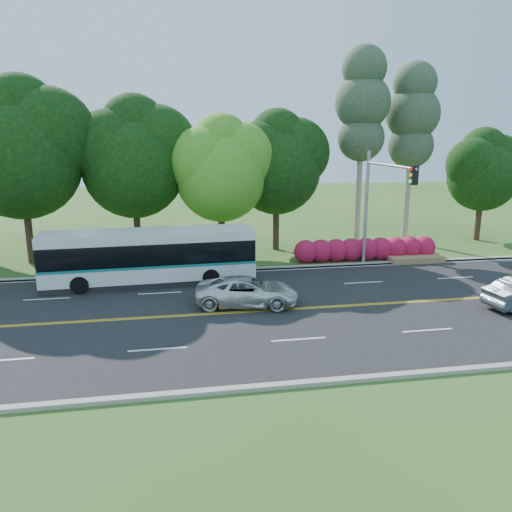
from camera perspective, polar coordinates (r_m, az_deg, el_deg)
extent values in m
plane|color=#31541C|center=(23.38, 3.91, -6.12)|extent=(120.00, 120.00, 0.00)
cube|color=black|center=(23.38, 3.91, -6.09)|extent=(60.00, 14.00, 0.02)
cube|color=#9A968B|center=(30.04, 0.68, -1.45)|extent=(60.00, 0.30, 0.15)
cube|color=#9A968B|center=(17.07, 9.77, -13.83)|extent=(60.00, 0.30, 0.15)
cube|color=#31541C|center=(31.80, 0.07, -0.64)|extent=(60.00, 4.00, 0.10)
cube|color=gold|center=(23.30, 3.95, -6.13)|extent=(57.00, 0.10, 0.00)
cube|color=gold|center=(23.45, 3.86, -6.00)|extent=(57.00, 0.10, 0.00)
cube|color=silver|center=(20.47, -27.03, -10.55)|extent=(2.20, 0.12, 0.00)
cube|color=silver|center=(19.53, -11.19, -10.40)|extent=(2.20, 0.12, 0.00)
cube|color=silver|center=(20.10, 4.90, -9.46)|extent=(2.20, 0.12, 0.00)
cube|color=silver|center=(22.08, 18.98, -8.02)|extent=(2.20, 0.12, 0.00)
cube|color=silver|center=(26.79, -22.79, -4.54)|extent=(2.20, 0.12, 0.00)
cube|color=silver|center=(26.08, -10.92, -4.18)|extent=(2.20, 0.12, 0.00)
cube|color=silver|center=(26.52, 1.06, -3.63)|extent=(2.20, 0.12, 0.00)
cube|color=silver|center=(28.04, 12.18, -2.97)|extent=(2.20, 0.12, 0.00)
cube|color=silver|center=(30.50, 21.82, -2.32)|extent=(2.20, 0.12, 0.00)
cube|color=silver|center=(29.77, 0.79, -1.69)|extent=(57.00, 0.12, 0.00)
cube|color=silver|center=(17.34, 9.42, -13.54)|extent=(57.00, 0.12, 0.00)
cylinder|color=black|center=(34.02, -24.50, 2.39)|extent=(0.44, 0.44, 3.96)
sphere|color=black|center=(33.53, -25.27, 9.95)|extent=(7.20, 7.20, 7.20)
sphere|color=black|center=(33.41, -22.65, 12.67)|extent=(5.76, 5.76, 5.76)
sphere|color=black|center=(33.88, -25.40, 14.55)|extent=(4.68, 4.68, 4.68)
cylinder|color=black|center=(33.98, -13.40, 2.94)|extent=(0.44, 0.44, 3.60)
sphere|color=black|center=(33.49, -13.79, 9.86)|extent=(6.60, 6.60, 6.60)
sphere|color=black|center=(33.67, -11.31, 12.26)|extent=(5.28, 5.28, 5.28)
sphere|color=black|center=(33.35, -16.23, 11.69)|extent=(4.95, 4.95, 4.95)
sphere|color=black|center=(33.82, -13.82, 14.10)|extent=(4.29, 4.29, 4.29)
cylinder|color=black|center=(33.13, -3.94, 2.69)|extent=(0.44, 0.44, 3.24)
sphere|color=#4E871B|center=(32.63, -4.05, 9.00)|extent=(5.80, 5.80, 5.80)
sphere|color=#4E871B|center=(33.02, -1.84, 11.09)|extent=(4.64, 4.64, 4.64)
sphere|color=#4E871B|center=(32.27, -6.12, 10.71)|extent=(4.35, 4.35, 4.35)
sphere|color=#4E871B|center=(32.94, -4.01, 12.83)|extent=(3.77, 3.77, 3.77)
cylinder|color=black|center=(35.19, 2.30, 3.51)|extent=(0.44, 0.44, 3.42)
sphere|color=black|center=(34.72, 2.36, 9.71)|extent=(6.00, 6.00, 6.00)
sphere|color=black|center=(35.26, 4.46, 11.69)|extent=(4.80, 4.80, 4.80)
sphere|color=black|center=(34.24, 0.45, 11.43)|extent=(4.50, 4.50, 4.50)
sphere|color=black|center=(35.05, 2.42, 13.43)|extent=(3.90, 3.90, 3.90)
cylinder|color=gray|center=(36.51, 11.70, 8.66)|extent=(0.40, 0.40, 9.80)
sphere|color=#35482D|center=(36.39, 11.92, 13.05)|extent=(3.23, 3.23, 3.23)
sphere|color=#35482D|center=(36.45, 12.11, 16.79)|extent=(3.80, 3.80, 3.80)
sphere|color=#35482D|center=(36.66, 12.29, 20.28)|extent=(3.04, 3.04, 3.04)
cylinder|color=gray|center=(38.63, 16.99, 8.09)|extent=(0.40, 0.40, 9.10)
sphere|color=#35482D|center=(38.49, 17.26, 11.94)|extent=(3.23, 3.23, 3.23)
sphere|color=#35482D|center=(38.51, 17.50, 15.22)|extent=(3.80, 3.80, 3.80)
sphere|color=#35482D|center=(38.64, 17.73, 18.30)|extent=(3.04, 3.04, 3.04)
cylinder|color=black|center=(42.01, 24.05, 3.74)|extent=(0.44, 0.44, 3.06)
sphere|color=black|center=(41.64, 24.50, 8.28)|extent=(5.20, 5.20, 5.20)
sphere|color=black|center=(42.49, 25.73, 9.66)|extent=(4.16, 4.16, 4.16)
sphere|color=black|center=(40.84, 23.56, 9.58)|extent=(3.90, 3.90, 3.90)
sphere|color=black|center=(41.93, 24.57, 10.99)|extent=(3.38, 3.38, 3.38)
sphere|color=maroon|center=(31.53, 5.70, 0.48)|extent=(1.50, 1.50, 1.50)
sphere|color=maroon|center=(31.81, 7.44, 0.55)|extent=(1.50, 1.50, 1.50)
sphere|color=maroon|center=(32.11, 9.14, 0.61)|extent=(1.50, 1.50, 1.50)
sphere|color=maroon|center=(32.45, 10.81, 0.68)|extent=(1.50, 1.50, 1.50)
sphere|color=maroon|center=(32.81, 12.45, 0.74)|extent=(1.50, 1.50, 1.50)
sphere|color=maroon|center=(33.20, 14.05, 0.80)|extent=(1.50, 1.50, 1.50)
sphere|color=maroon|center=(33.62, 15.61, 0.86)|extent=(1.50, 1.50, 1.50)
sphere|color=maroon|center=(34.05, 17.13, 0.92)|extent=(1.50, 1.50, 1.50)
sphere|color=maroon|center=(34.52, 18.61, 0.97)|extent=(1.50, 1.50, 1.50)
cube|color=olive|center=(33.48, 17.67, -0.30)|extent=(3.50, 1.40, 0.40)
cylinder|color=#989AA0|center=(31.31, 12.47, 5.26)|extent=(0.20, 0.20, 7.00)
cylinder|color=#989AA0|center=(28.30, 15.08, 9.96)|extent=(0.14, 6.00, 0.14)
cube|color=black|center=(25.81, 17.65, 8.81)|extent=(0.32, 0.28, 0.95)
sphere|color=red|center=(25.71, 17.35, 9.48)|extent=(0.18, 0.18, 0.18)
sphere|color=yellow|center=(25.73, 17.30, 8.82)|extent=(0.18, 0.18, 0.18)
sphere|color=#19D833|center=(25.75, 17.26, 8.15)|extent=(0.18, 0.18, 0.18)
cube|color=silver|center=(27.63, -11.94, -1.52)|extent=(11.27, 2.86, 0.92)
cube|color=black|center=(27.39, -12.05, 0.58)|extent=(11.22, 2.90, 1.15)
cube|color=silver|center=(27.21, -12.13, 2.30)|extent=(11.27, 2.86, 0.52)
cube|color=#0D756F|center=(27.53, -11.98, -0.70)|extent=(11.22, 2.91, 0.13)
cube|color=black|center=(27.92, -23.52, 0.17)|extent=(0.16, 2.19, 1.59)
cube|color=#19E54C|center=(27.74, -23.68, 1.97)|extent=(0.11, 1.43, 0.20)
cube|color=black|center=(27.80, -11.88, -2.76)|extent=(11.27, 2.77, 0.33)
cylinder|color=black|center=(26.88, -19.52, -3.16)|extent=(0.94, 0.30, 0.93)
cylinder|color=black|center=(29.01, -19.02, -1.91)|extent=(0.94, 0.30, 0.93)
cylinder|color=black|center=(26.83, -5.18, -2.44)|extent=(0.94, 0.30, 0.93)
cylinder|color=black|center=(28.96, -5.74, -1.25)|extent=(0.94, 0.30, 0.93)
imported|color=silver|center=(23.66, -1.00, -4.07)|extent=(5.17, 3.08, 1.35)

